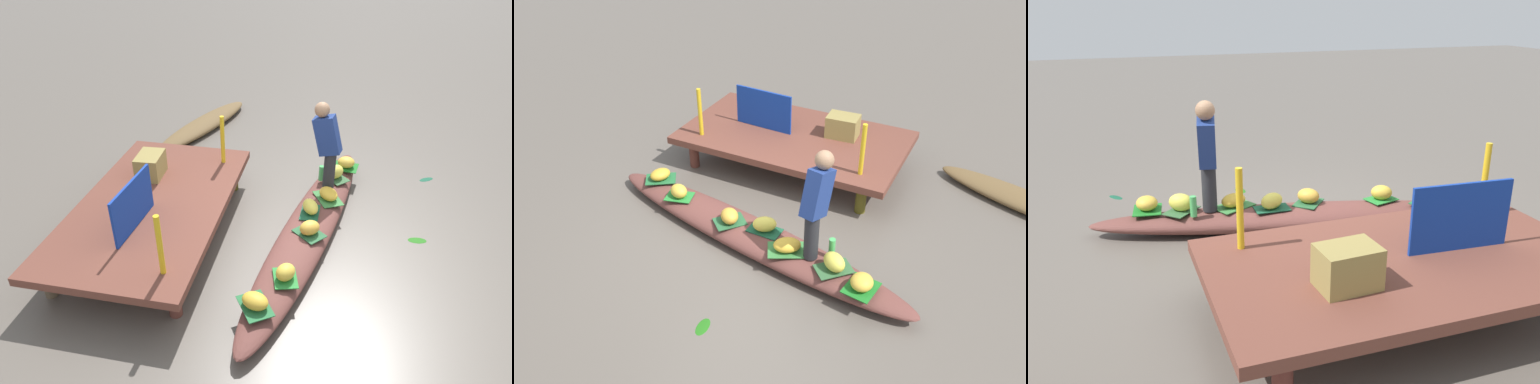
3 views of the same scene
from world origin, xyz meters
The scene contains 24 objects.
canal_water centered at (0.00, 0.00, 0.00)m, with size 40.00×40.00×0.00m, color #61584F.
dock_platform centered at (-0.31, 1.94, 0.43)m, with size 3.20×1.80×0.49m.
vendor_boat centered at (0.00, 0.00, 0.13)m, with size 4.39×0.61×0.25m, color brown.
leaf_mat_0 centered at (-1.09, 0.14, 0.26)m, with size 0.34×0.25×0.01m, color #288635.
banana_bunch_0 centered at (-1.09, 0.14, 0.34)m, with size 0.24×0.19×0.17m, color gold.
leaf_mat_1 centered at (1.16, -0.25, 0.26)m, with size 0.39×0.25×0.01m, color #346238.
banana_bunch_1 centered at (1.16, -0.25, 0.35)m, with size 0.28×0.19×0.20m, color #E7D94D.
leaf_mat_2 centered at (1.52, -0.39, 0.26)m, with size 0.35×0.30×0.01m, color #1D7425.
banana_bunch_2 centered at (1.52, -0.39, 0.34)m, with size 0.25×0.23×0.16m, color gold.
leaf_mat_3 centered at (0.59, -0.20, 0.26)m, with size 0.43×0.29×0.01m, color #367A3A.
banana_bunch_3 centered at (0.59, -0.20, 0.33)m, with size 0.31×0.22×0.15m, color gold.
leaf_mat_4 centered at (0.20, 0.01, 0.26)m, with size 0.39×0.24×0.01m, color #185135.
banana_bunch_4 centered at (0.20, 0.01, 0.35)m, with size 0.28×0.18×0.18m, color #F9E150.
leaf_mat_5 centered at (-0.25, -0.03, 0.26)m, with size 0.36×0.27×0.01m, color #285F36.
banana_bunch_5 centered at (-0.25, -0.03, 0.34)m, with size 0.26×0.21×0.17m, color gold.
leaf_mat_6 centered at (-1.56, 0.38, 0.26)m, with size 0.40×0.28×0.01m, color #236A37.
banana_bunch_6 centered at (-1.56, 0.38, 0.33)m, with size 0.28×0.21×0.14m, color gold.
vendor_person centered at (0.87, -0.11, 0.96)m, with size 0.26×0.44×1.25m.
water_bottle centered at (1.06, -0.06, 0.37)m, with size 0.07×0.07×0.23m, color #4BB95D.
market_banner centered at (-0.81, 1.94, 0.78)m, with size 0.90×0.03×0.58m, color #12369F.
railing_post_west centered at (-1.51, 1.34, 0.84)m, with size 0.06×0.06×0.70m, color yellow.
railing_post_east centered at (0.89, 1.34, 0.84)m, with size 0.06×0.06×0.70m, color yellow.
produce_crate centered at (0.32, 2.20, 0.65)m, with size 0.44×0.32×0.32m, color olive.
drifting_plant_1 centered at (0.21, -1.38, 0.00)m, with size 0.24×0.12×0.01m, color #226A18.
Camera 2 is at (2.48, -4.38, 4.11)m, focal length 37.58 mm.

